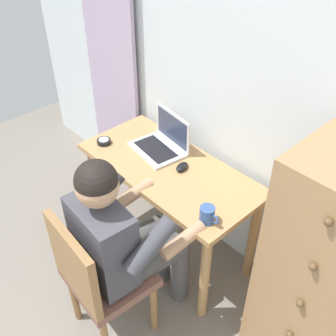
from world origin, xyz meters
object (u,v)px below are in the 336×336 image
desk (169,181)px  person_seated (124,236)px  chair (97,276)px  computer_mouse (182,167)px  coffee_mug (207,215)px  desk_clock (104,141)px  dresser (328,273)px  laptop (162,142)px

desk → person_seated: bearing=-66.5°
chair → computer_mouse: (-0.15, 0.75, 0.24)m
chair → coffee_mug: size_ratio=7.37×
desk → desk_clock: bearing=-163.4°
dresser → laptop: (-1.22, 0.04, 0.13)m
person_seated → desk_clock: person_seated is taller
laptop → computer_mouse: laptop is taller
laptop → dresser: bearing=-1.9°
desk → dresser: size_ratio=0.91×
person_seated → laptop: 0.74m
desk → coffee_mug: coffee_mug is taller
laptop → chair: bearing=-64.6°
chair → laptop: 0.93m
dresser → computer_mouse: 0.99m
desk → chair: size_ratio=1.33×
desk → person_seated: person_seated is taller
person_seated → coffee_mug: 0.44m
laptop → computer_mouse: bearing=-13.1°
person_seated → coffee_mug: person_seated is taller
chair → desk_clock: bearing=140.6°
desk → computer_mouse: 0.16m
desk → dresser: bearing=3.1°
computer_mouse → coffee_mug: bearing=-44.7°
desk → computer_mouse: (0.07, 0.04, 0.13)m
desk_clock → person_seated: bearing=-28.7°
laptop → person_seated: bearing=-57.6°
desk_clock → computer_mouse: bearing=18.7°
computer_mouse → coffee_mug: size_ratio=0.83×
person_seated → desk_clock: size_ratio=13.36×
laptop → desk: bearing=-30.5°
desk → coffee_mug: (0.47, -0.17, 0.16)m
dresser → person_seated: size_ratio=1.07×
desk → chair: 0.75m
computer_mouse → chair: bearing=-95.6°
dresser → laptop: 1.23m
chair → computer_mouse: size_ratio=8.84×
coffee_mug → person_seated: bearing=-124.7°
desk_clock → coffee_mug: coffee_mug is taller
laptop → coffee_mug: (0.64, -0.27, -0.00)m
computer_mouse → coffee_mug: (0.40, -0.21, 0.03)m
computer_mouse → desk_clock: 0.57m
computer_mouse → desk: bearing=-165.4°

